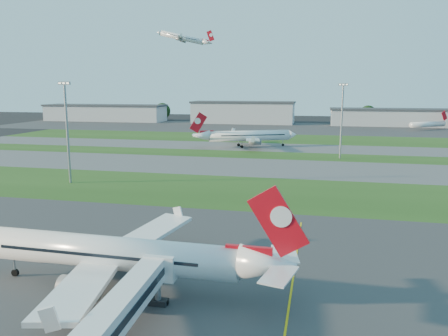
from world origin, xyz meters
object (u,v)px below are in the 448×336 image
(airliner_parked, at_px, (114,254))
(airliner_taxiing, at_px, (249,136))
(light_mast_west, at_px, (67,126))
(mini_jet_near, at_px, (428,124))
(jet_bridge, at_px, (110,321))
(light_mast_centre, at_px, (342,116))

(airliner_parked, height_order, airliner_taxiing, airliner_taxiing)
(light_mast_west, bearing_deg, mini_jet_near, 54.84)
(airliner_parked, xyz_separation_m, mini_jet_near, (86.41, 231.20, -1.07))
(airliner_parked, bearing_deg, airliner_taxiing, 93.28)
(jet_bridge, relative_size, light_mast_centre, 1.04)
(jet_bridge, xyz_separation_m, airliner_parked, (-6.43, 13.72, 0.34))
(jet_bridge, xyz_separation_m, light_mast_centre, (24.81, 123.24, 10.81))
(jet_bridge, height_order, mini_jet_near, mini_jet_near)
(light_mast_west, bearing_deg, airliner_taxiing, 66.79)
(airliner_parked, relative_size, light_mast_centre, 1.54)
(jet_bridge, distance_m, light_mast_west, 81.73)
(airliner_parked, bearing_deg, light_mast_west, 127.13)
(mini_jet_near, height_order, light_mast_centre, light_mast_centre)
(airliner_taxiing, distance_m, light_mast_centre, 44.06)
(jet_bridge, xyz_separation_m, airliner_taxiing, (-11.24, 146.42, 0.60))
(airliner_parked, bearing_deg, jet_bridge, -63.67)
(airliner_parked, bearing_deg, mini_jet_near, 70.72)
(airliner_taxiing, relative_size, light_mast_west, 1.53)
(airliner_parked, distance_m, light_mast_west, 66.90)
(airliner_taxiing, relative_size, light_mast_centre, 1.53)
(airliner_parked, xyz_separation_m, light_mast_centre, (31.24, 109.51, 10.46))
(jet_bridge, bearing_deg, mini_jet_near, 71.92)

